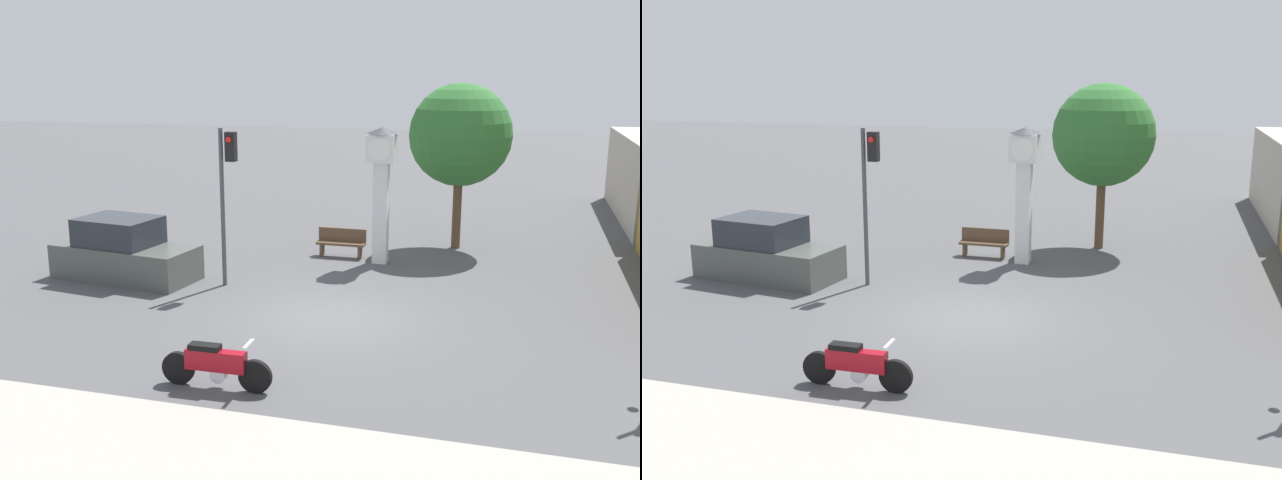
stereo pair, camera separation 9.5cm
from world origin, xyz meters
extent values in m
plane|color=#4C4C4F|center=(0.00, 0.00, 0.00)|extent=(120.00, 120.00, 0.00)
cylinder|color=black|center=(-0.25, -4.44, 0.33)|extent=(0.66, 0.12, 0.65)
cylinder|color=black|center=(-1.82, -4.48, 0.33)|extent=(0.66, 0.12, 0.65)
cube|color=maroon|center=(-1.04, -4.46, 0.57)|extent=(1.21, 0.27, 0.39)
cube|color=black|center=(-1.25, -4.47, 0.82)|extent=(0.62, 0.27, 0.11)
cylinder|color=silver|center=(-0.98, -4.46, 0.29)|extent=(0.31, 0.23, 0.31)
cube|color=silver|center=(-0.37, -4.45, 0.96)|extent=(0.08, 0.48, 0.04)
cube|color=white|center=(0.14, 5.54, 1.61)|extent=(0.45, 0.45, 3.22)
cube|color=white|center=(0.14, 5.54, 3.65)|extent=(0.85, 0.85, 0.85)
cylinder|color=white|center=(0.14, 5.11, 3.65)|extent=(0.68, 0.02, 0.68)
cone|color=#333338|center=(0.14, 5.54, 4.17)|extent=(1.02, 1.02, 0.20)
cylinder|color=#47474C|center=(-3.62, 1.90, 2.22)|extent=(0.12, 0.12, 4.43)
cube|color=black|center=(-3.32, 1.90, 3.93)|extent=(0.28, 0.24, 0.80)
sphere|color=red|center=(-3.32, 1.75, 4.13)|extent=(0.16, 0.16, 0.16)
cylinder|color=brown|center=(2.26, 8.20, 1.25)|extent=(0.30, 0.30, 2.51)
sphere|color=#2D6B2D|center=(2.26, 8.20, 3.87)|extent=(3.42, 3.42, 3.42)
cube|color=brown|center=(-1.23, 5.89, 0.45)|extent=(1.60, 0.44, 0.08)
cube|color=brown|center=(-1.23, 6.08, 0.70)|extent=(1.60, 0.06, 0.44)
cube|color=brown|center=(-1.87, 5.89, 0.21)|extent=(0.08, 0.35, 0.41)
cube|color=brown|center=(-0.59, 5.89, 0.21)|extent=(0.08, 0.35, 0.41)
cube|color=#4C514C|center=(-6.67, 1.76, 0.50)|extent=(4.40, 2.33, 1.00)
cube|color=#262B33|center=(-6.87, 1.78, 1.40)|extent=(2.40, 1.93, 0.80)
camera|label=1|loc=(4.35, -16.06, 5.89)|focal=40.00mm
camera|label=2|loc=(4.44, -16.04, 5.89)|focal=40.00mm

